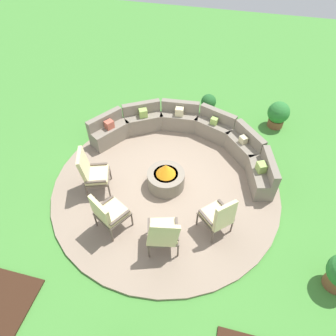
% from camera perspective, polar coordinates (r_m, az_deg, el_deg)
% --- Properties ---
extents(ground_plane, '(24.00, 24.00, 0.00)m').
position_cam_1_polar(ground_plane, '(7.29, -0.39, -3.54)').
color(ground_plane, '#478C38').
extents(patio_circle, '(5.33, 5.33, 0.06)m').
position_cam_1_polar(patio_circle, '(7.26, -0.39, -3.39)').
color(patio_circle, gray).
rests_on(patio_circle, ground_plane).
extents(fire_pit, '(0.87, 0.87, 0.69)m').
position_cam_1_polar(fire_pit, '(7.04, -0.40, -1.85)').
color(fire_pit, gray).
rests_on(fire_pit, patio_circle).
extents(curved_stone_bench, '(4.79, 2.45, 0.79)m').
position_cam_1_polar(curved_stone_bench, '(8.06, 4.03, 6.19)').
color(curved_stone_bench, gray).
rests_on(curved_stone_bench, patio_circle).
extents(lounge_chair_front_left, '(0.72, 0.74, 1.15)m').
position_cam_1_polar(lounge_chair_front_left, '(6.94, -14.09, -0.70)').
color(lounge_chair_front_left, brown).
rests_on(lounge_chair_front_left, patio_circle).
extents(lounge_chair_front_right, '(0.78, 0.81, 1.09)m').
position_cam_1_polar(lounge_chair_front_right, '(6.20, -11.19, -8.20)').
color(lounge_chair_front_right, brown).
rests_on(lounge_chair_front_right, patio_circle).
extents(lounge_chair_back_left, '(0.75, 0.76, 1.07)m').
position_cam_1_polar(lounge_chair_back_left, '(5.84, -0.95, -12.12)').
color(lounge_chair_back_left, brown).
rests_on(lounge_chair_back_left, patio_circle).
extents(lounge_chair_back_right, '(0.77, 0.80, 1.03)m').
position_cam_1_polar(lounge_chair_back_right, '(6.13, 9.52, -8.86)').
color(lounge_chair_back_right, brown).
rests_on(lounge_chair_back_right, patio_circle).
extents(potted_plant_0, '(0.61, 0.61, 0.78)m').
position_cam_1_polar(potted_plant_0, '(9.25, 19.95, 9.49)').
color(potted_plant_0, brown).
rests_on(potted_plant_0, ground_plane).
extents(potted_plant_4, '(0.44, 0.44, 0.68)m').
position_cam_1_polar(potted_plant_4, '(9.24, 7.58, 11.86)').
color(potted_plant_4, '#A89E8E').
rests_on(potted_plant_4, ground_plane).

